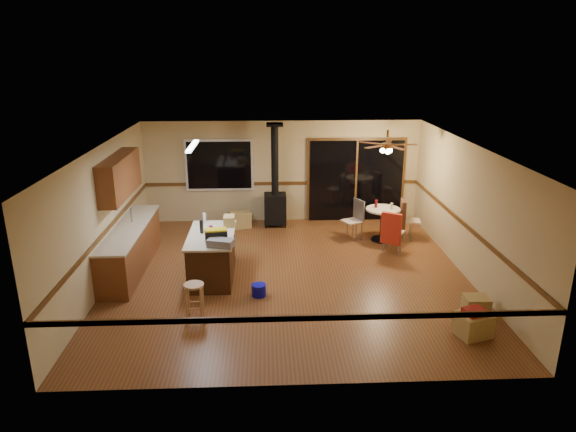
{
  "coord_description": "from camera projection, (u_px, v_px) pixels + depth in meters",
  "views": [
    {
      "loc": [
        -0.44,
        -9.34,
        4.31
      ],
      "look_at": [
        0.0,
        0.3,
        1.15
      ],
      "focal_mm": 32.0,
      "sensor_mm": 36.0,
      "label": 1
    }
  ],
  "objects": [
    {
      "name": "sliding_door",
      "position": [
        356.0,
        181.0,
        13.25
      ],
      "size": [
        2.52,
        0.1,
        2.1
      ],
      "primitive_type": "cube",
      "color": "black",
      "rests_on": "ground"
    },
    {
      "name": "chair_left",
      "position": [
        356.0,
        215.0,
        12.04
      ],
      "size": [
        0.54,
        0.54,
        0.51
      ],
      "color": "#BEA58D",
      "rests_on": "ground"
    },
    {
      "name": "bottle_pink",
      "position": [
        211.0,
        230.0,
        9.78
      ],
      "size": [
        0.08,
        0.08,
        0.21
      ],
      "primitive_type": "cylinder",
      "rotation": [
        0.0,
        0.0,
        0.21
      ],
      "color": "#D84C8C",
      "rests_on": "kitchen_island"
    },
    {
      "name": "box_on_island",
      "position": [
        229.0,
        221.0,
        10.34
      ],
      "size": [
        0.23,
        0.31,
        0.2
      ],
      "primitive_type": "cube",
      "rotation": [
        0.0,
        0.0,
        0.04
      ],
      "color": "#A58649",
      "rests_on": "kitchen_island"
    },
    {
      "name": "box_small_red",
      "position": [
        475.0,
        311.0,
        7.97
      ],
      "size": [
        0.38,
        0.35,
        0.08
      ],
      "primitive_type": "cube",
      "rotation": [
        0.0,
        0.0,
        0.31
      ],
      "color": "maroon",
      "rests_on": "box_corner_a"
    },
    {
      "name": "fluorescent_strip",
      "position": [
        192.0,
        146.0,
        9.64
      ],
      "size": [
        0.1,
        1.2,
        0.04
      ],
      "primitive_type": "cube",
      "color": "white",
      "rests_on": "ceiling"
    },
    {
      "name": "upper_cabinets",
      "position": [
        120.0,
        176.0,
        10.16
      ],
      "size": [
        0.35,
        2.0,
        0.8
      ],
      "primitive_type": "cube",
      "color": "brown",
      "rests_on": "ground"
    },
    {
      "name": "wall_left",
      "position": [
        104.0,
        216.0,
        9.67
      ],
      "size": [
        0.0,
        7.0,
        7.0
      ],
      "primitive_type": "plane",
      "rotation": [
        1.57,
        0.0,
        1.57
      ],
      "color": "tan",
      "rests_on": "ground"
    },
    {
      "name": "toolbox_grey",
      "position": [
        221.0,
        243.0,
        9.24
      ],
      "size": [
        0.52,
        0.38,
        0.14
      ],
      "primitive_type": "cube",
      "rotation": [
        0.0,
        0.0,
        -0.28
      ],
      "color": "slate",
      "rests_on": "kitchen_island"
    },
    {
      "name": "chair_rail",
      "position": [
        289.0,
        228.0,
        9.91
      ],
      "size": [
        7.0,
        7.0,
        0.08
      ],
      "primitive_type": null,
      "color": "#533214",
      "rests_on": "ground"
    },
    {
      "name": "bottle_dark",
      "position": [
        202.0,
        226.0,
        9.92
      ],
      "size": [
        0.07,
        0.07,
        0.26
      ],
      "primitive_type": "cylinder",
      "rotation": [
        0.0,
        0.0,
        -0.01
      ],
      "color": "black",
      "rests_on": "kitchen_island"
    },
    {
      "name": "floor",
      "position": [
        289.0,
        275.0,
        10.22
      ],
      "size": [
        7.0,
        7.0,
        0.0
      ],
      "primitive_type": "plane",
      "color": "brown",
      "rests_on": "ground"
    },
    {
      "name": "glass_cream",
      "position": [
        392.0,
        206.0,
        11.8
      ],
      "size": [
        0.07,
        0.07,
        0.14
      ],
      "primitive_type": "cylinder",
      "rotation": [
        0.0,
        0.0,
        -0.13
      ],
      "color": "beige",
      "rests_on": "dining_table"
    },
    {
      "name": "toolbox_black",
      "position": [
        216.0,
        236.0,
        9.45
      ],
      "size": [
        0.43,
        0.27,
        0.22
      ],
      "primitive_type": "cube",
      "rotation": [
        0.0,
        0.0,
        0.15
      ],
      "color": "black",
      "rests_on": "kitchen_island"
    },
    {
      "name": "wall_back",
      "position": [
        282.0,
        172.0,
        13.14
      ],
      "size": [
        7.0,
        0.0,
        7.0
      ],
      "primitive_type": "plane",
      "rotation": [
        1.57,
        0.0,
        0.0
      ],
      "color": "tan",
      "rests_on": "ground"
    },
    {
      "name": "box_under_window",
      "position": [
        240.0,
        220.0,
        12.94
      ],
      "size": [
        0.59,
        0.52,
        0.4
      ],
      "primitive_type": "cube",
      "rotation": [
        0.0,
        0.0,
        0.29
      ],
      "color": "#A58649",
      "rests_on": "floor"
    },
    {
      "name": "chair_near",
      "position": [
        392.0,
        228.0,
        11.11
      ],
      "size": [
        0.6,
        0.61,
        0.7
      ],
      "color": "#BEA58D",
      "rests_on": "ground"
    },
    {
      "name": "dining_table",
      "position": [
        383.0,
        219.0,
        11.95
      ],
      "size": [
        0.79,
        0.79,
        0.78
      ],
      "color": "black",
      "rests_on": "ground"
    },
    {
      "name": "chair_right",
      "position": [
        404.0,
        215.0,
        12.02
      ],
      "size": [
        0.52,
        0.49,
        0.7
      ],
      "color": "#BEA58D",
      "rests_on": "ground"
    },
    {
      "name": "box_corner_b",
      "position": [
        476.0,
        306.0,
        8.68
      ],
      "size": [
        0.42,
        0.36,
        0.33
      ],
      "primitive_type": "cube",
      "rotation": [
        0.0,
        0.0,
        -0.04
      ],
      "color": "#A58649",
      "rests_on": "floor"
    },
    {
      "name": "countertop",
      "position": [
        128.0,
        228.0,
        10.29
      ],
      "size": [
        0.64,
        3.04,
        0.04
      ],
      "primitive_type": "cube",
      "color": "beige",
      "rests_on": "lower_cabinets"
    },
    {
      "name": "window",
      "position": [
        219.0,
        165.0,
        12.96
      ],
      "size": [
        1.72,
        0.1,
        1.32
      ],
      "primitive_type": "cube",
      "color": "black",
      "rests_on": "ground"
    },
    {
      "name": "glass_red",
      "position": [
        376.0,
        204.0,
        11.93
      ],
      "size": [
        0.08,
        0.08,
        0.18
      ],
      "primitive_type": "cylinder",
      "rotation": [
        0.0,
        0.0,
        0.3
      ],
      "color": "#590C14",
      "rests_on": "dining_table"
    },
    {
      "name": "wood_stove",
      "position": [
        275.0,
        198.0,
        12.88
      ],
      "size": [
        0.55,
        0.5,
        2.52
      ],
      "color": "black",
      "rests_on": "ground"
    },
    {
      "name": "toolbox_yellow_lid",
      "position": [
        216.0,
        230.0,
        9.41
      ],
      "size": [
        0.41,
        0.26,
        0.03
      ],
      "primitive_type": "cube",
      "rotation": [
        0.0,
        0.0,
        0.15
      ],
      "color": "gold",
      "rests_on": "toolbox_black"
    },
    {
      "name": "blue_bucket",
      "position": [
        259.0,
        290.0,
        9.36
      ],
      "size": [
        0.27,
        0.27,
        0.22
      ],
      "primitive_type": "cylinder",
      "rotation": [
        0.0,
        0.0,
        -0.02
      ],
      "color": "#0C0BA7",
      "rests_on": "floor"
    },
    {
      "name": "lower_cabinets",
      "position": [
        131.0,
        249.0,
        10.43
      ],
      "size": [
        0.6,
        3.0,
        0.86
      ],
      "primitive_type": "cube",
      "color": "brown",
      "rests_on": "ground"
    },
    {
      "name": "wall_front",
      "position": [
        302.0,
        298.0,
        6.5
      ],
      "size": [
        7.0,
        0.0,
        7.0
      ],
      "primitive_type": "plane",
      "rotation": [
        -1.57,
        0.0,
        0.0
      ],
      "color": "tan",
      "rests_on": "ground"
    },
    {
      "name": "box_corner_a",
      "position": [
        473.0,
        325.0,
        8.04
      ],
      "size": [
        0.6,
        0.55,
        0.38
      ],
      "primitive_type": "cube",
      "rotation": [
        0.0,
        0.0,
        0.31
      ],
      "color": "#A58649",
      "rests_on": "floor"
    },
    {
      "name": "kitchen_island",
      "position": [
        212.0,
        256.0,
        10.02
      ],
      "size": [
        0.88,
        1.68,
        0.9
      ],
      "color": "#341B0D",
      "rests_on": "ground"
    },
    {
      "name": "ceiling",
      "position": [
        289.0,
        146.0,
        9.42
      ],
      "size": [
        7.0,
        7.0,
        0.0
      ],
      "primitive_type": "plane",
      "rotation": [
        3.14,
        0.0,
        0.0
      ],
      "color": "silver",
      "rests_on": "ground"
    },
    {
      "name": "ceiling_fan",
      "position": [
        387.0,
        147.0,
        11.42
      ],
      "size": [
        0.24,
        0.24,
        0.55
      ],
      "color": "brown",
      "rests_on": "ceiling"
    },
    {
      "name": "bar_stool",
      "position": [
        195.0,
        301.0,
        8.55
      ],
      "size": [
        0.41,
        0.41,
        0.61
      ],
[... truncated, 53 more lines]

